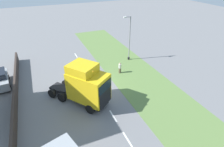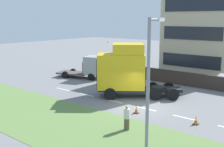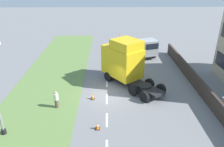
{
  "view_description": "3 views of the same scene",
  "coord_description": "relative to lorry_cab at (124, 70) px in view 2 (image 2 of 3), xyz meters",
  "views": [
    {
      "loc": [
        5.62,
        18.72,
        13.14
      ],
      "look_at": [
        -2.14,
        0.34,
        1.62
      ],
      "focal_mm": 30.0,
      "sensor_mm": 36.0,
      "label": 1
    },
    {
      "loc": [
        -17.76,
        -11.71,
        6.86
      ],
      "look_at": [
        -0.81,
        2.03,
        2.56
      ],
      "focal_mm": 45.0,
      "sensor_mm": 36.0,
      "label": 2
    },
    {
      "loc": [
        0.11,
        -18.14,
        10.62
      ],
      "look_at": [
        0.5,
        0.3,
        2.13
      ],
      "focal_mm": 35.0,
      "sensor_mm": 36.0,
      "label": 3
    }
  ],
  "objects": [
    {
      "name": "ground_plane",
      "position": [
        -1.8,
        -2.73,
        -2.37
      ],
      "size": [
        120.0,
        120.0,
        0.0
      ],
      "primitive_type": "plane",
      "color": "slate",
      "rests_on": "ground"
    },
    {
      "name": "grass_verge",
      "position": [
        -7.8,
        -2.73,
        -2.36
      ],
      "size": [
        7.0,
        44.0,
        0.01
      ],
      "color": "#607F42",
      "rests_on": "ground"
    },
    {
      "name": "lane_markings",
      "position": [
        -1.8,
        -3.43,
        -2.37
      ],
      "size": [
        0.16,
        21.0,
        0.0
      ],
      "color": "white",
      "rests_on": "ground"
    },
    {
      "name": "boundary_wall",
      "position": [
        7.2,
        -2.73,
        -1.66
      ],
      "size": [
        0.25,
        24.0,
        1.42
      ],
      "color": "#382D28",
      "rests_on": "ground"
    },
    {
      "name": "building_block",
      "position": [
        16.56,
        -1.49,
        3.01
      ],
      "size": [
        11.99,
        8.1,
        11.84
      ],
      "color": "#C1B293",
      "rests_on": "ground"
    },
    {
      "name": "lorry_cab",
      "position": [
        0.0,
        0.0,
        0.0
      ],
      "size": [
        6.22,
        7.08,
        4.85
      ],
      "rotation": [
        0.0,
        0.0,
        0.65
      ],
      "color": "black",
      "rests_on": "ground"
    },
    {
      "name": "flatbed_truck",
      "position": [
        3.67,
        7.52,
        -0.99
      ],
      "size": [
        3.63,
        5.95,
        2.61
      ],
      "rotation": [
        0.0,
        0.0,
        3.45
      ],
      "color": "#999EA3",
      "rests_on": "ground"
    },
    {
      "name": "lamp_post",
      "position": [
        -9.18,
        -8.13,
        0.8
      ],
      "size": [
        1.29,
        0.34,
        6.9
      ],
      "color": "black",
      "rests_on": "ground"
    },
    {
      "name": "pedestrian",
      "position": [
        -6.12,
        -4.74,
        -1.6
      ],
      "size": [
        0.39,
        0.39,
        1.57
      ],
      "color": "brown",
      "rests_on": "ground"
    },
    {
      "name": "traffic_cone_lead",
      "position": [
        -3.12,
        -3.44,
        -2.09
      ],
      "size": [
        0.36,
        0.36,
        0.58
      ],
      "color": "black",
      "rests_on": "ground"
    },
    {
      "name": "traffic_cone_trailing",
      "position": [
        -2.51,
        -7.73,
        -2.09
      ],
      "size": [
        0.36,
        0.36,
        0.58
      ],
      "color": "black",
      "rests_on": "ground"
    }
  ]
}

